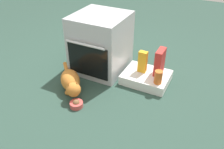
{
  "coord_description": "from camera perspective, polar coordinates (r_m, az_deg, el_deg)",
  "views": [
    {
      "loc": [
        1.15,
        -1.63,
        1.47
      ],
      "look_at": [
        0.31,
        0.02,
        0.25
      ],
      "focal_mm": 37.08,
      "sensor_mm": 36.0,
      "label": 1
    }
  ],
  "objects": [
    {
      "name": "ground",
      "position": [
        2.48,
        -6.65,
        -3.19
      ],
      "size": [
        8.0,
        8.0,
        0.0
      ],
      "primitive_type": "plane",
      "color": "#284238"
    },
    {
      "name": "oven",
      "position": [
        2.63,
        -2.78,
        7.69
      ],
      "size": [
        0.56,
        0.62,
        0.66
      ],
      "color": "#B7BABF",
      "rests_on": "ground"
    },
    {
      "name": "pantry_cabinet",
      "position": [
        2.55,
        8.41,
        -0.71
      ],
      "size": [
        0.49,
        0.39,
        0.1
      ],
      "primitive_type": "cube",
      "color": "white",
      "rests_on": "ground"
    },
    {
      "name": "food_bowl",
      "position": [
        2.23,
        -8.78,
        -7.2
      ],
      "size": [
        0.13,
        0.13,
        0.08
      ],
      "color": "#C64C47",
      "rests_on": "ground"
    },
    {
      "name": "cat",
      "position": [
        2.39,
        -10.12,
        -1.79
      ],
      "size": [
        0.5,
        0.49,
        0.21
      ],
      "rotation": [
        0.0,
        0.0,
        -0.78
      ],
      "color": "#C6752D",
      "rests_on": "ground"
    },
    {
      "name": "sauce_jar",
      "position": [
        2.36,
        11.33,
        -0.64
      ],
      "size": [
        0.08,
        0.08,
        0.14
      ],
      "primitive_type": "cylinder",
      "color": "#D16023",
      "rests_on": "pantry_cabinet"
    },
    {
      "name": "cereal_box",
      "position": [
        2.48,
        11.67,
        3.05
      ],
      "size": [
        0.07,
        0.18,
        0.28
      ],
      "primitive_type": "cube",
      "color": "#B72D28",
      "rests_on": "pantry_cabinet"
    },
    {
      "name": "juice_carton",
      "position": [
        2.49,
        7.55,
        3.13
      ],
      "size": [
        0.09,
        0.06,
        0.24
      ],
      "primitive_type": "cube",
      "color": "orange",
      "rests_on": "pantry_cabinet"
    }
  ]
}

